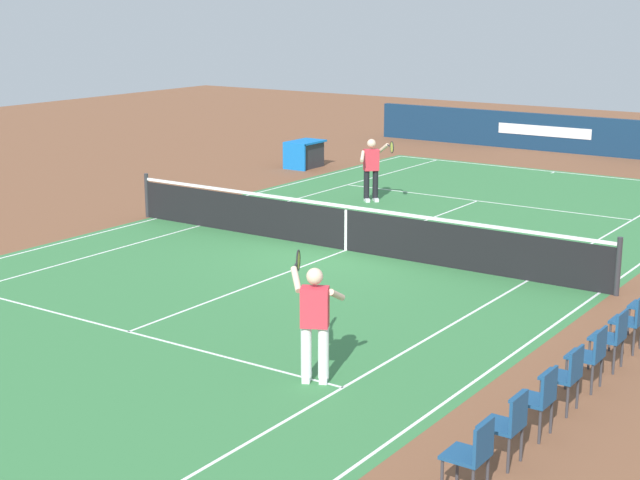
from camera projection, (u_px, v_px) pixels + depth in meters
ground_plane at (346, 250)px, 20.80m from camera, size 60.00×60.00×0.00m
court_slab at (346, 250)px, 20.80m from camera, size 24.20×11.40×0.00m
court_line_markings at (346, 250)px, 20.80m from camera, size 23.85×11.05×0.01m
tennis_net at (346, 228)px, 20.68m from camera, size 0.10×11.70×1.08m
stadium_barrier at (600, 137)px, 33.37m from camera, size 0.26×17.00×1.29m
tennis_player_near at (314, 318)px, 13.41m from camera, size 0.88×0.99×1.70m
tennis_player_far at (372, 167)px, 25.66m from camera, size 0.75×1.13×1.70m
tennis_ball at (464, 228)px, 22.67m from camera, size 0.07×0.07×0.07m
spectator_chair_1 at (632, 318)px, 14.70m from camera, size 0.44×0.44×0.88m
spectator_chair_2 at (613, 335)px, 13.97m from camera, size 0.44×0.44×0.88m
spectator_chair_3 at (591, 353)px, 13.25m from camera, size 0.44×0.44×0.88m
spectator_chair_4 at (567, 374)px, 12.52m from camera, size 0.44×0.44×0.88m
spectator_chair_5 at (539, 397)px, 11.80m from camera, size 0.44×0.44×0.88m
spectator_chair_6 at (508, 423)px, 11.07m from camera, size 0.44×0.44×0.88m
spectator_chair_7 at (473, 452)px, 10.34m from camera, size 0.44×0.44×0.88m
equipment_cart_tarped at (305, 154)px, 30.99m from camera, size 1.25×0.84×0.85m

